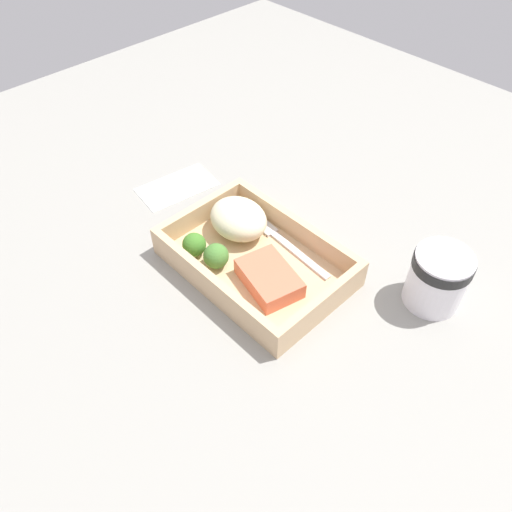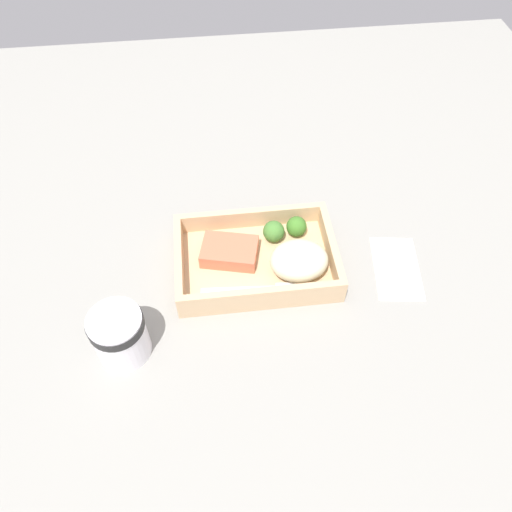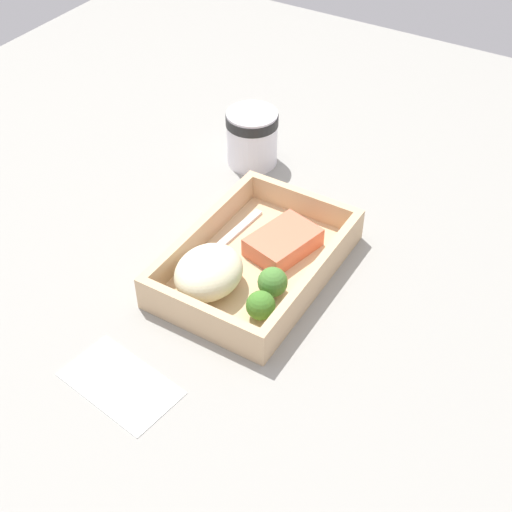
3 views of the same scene
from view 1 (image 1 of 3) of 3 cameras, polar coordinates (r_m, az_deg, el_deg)
The scene contains 10 objects.
ground_plane at distance 77.45cm, azimuth -0.00°, elevation -1.89°, with size 160.00×160.00×2.00cm, color gray.
takeout_tray at distance 76.26cm, azimuth -0.00°, elevation -1.09°, with size 27.28×18.53×1.20cm, color tan.
tray_rim at distance 74.46cm, azimuth -0.00°, elevation 0.19°, with size 27.28×18.53×3.73cm.
salmon_fillet at distance 71.95cm, azimuth 1.51°, elevation -2.56°, with size 9.46×6.48×2.72cm, color #DC6A4B.
mashed_potatoes at distance 78.86cm, azimuth -2.02°, elevation 4.27°, with size 9.80×8.21×5.52cm, color beige.
broccoli_floret_1 at distance 76.34cm, azimuth -7.07°, elevation 1.29°, with size 3.66×3.66×3.84cm.
broccoli_floret_2 at distance 74.18cm, azimuth -4.58°, elevation -0.02°, with size 3.84×3.84×4.03cm.
fork at distance 78.32cm, azimuth 3.61°, elevation 1.26°, with size 15.88×2.81×0.44cm.
paper_cup at distance 73.35cm, azimuth 20.11°, elevation -2.23°, with size 8.21×8.21×8.95cm.
receipt_slip at distance 92.34cm, azimuth -9.01°, elevation 7.86°, with size 7.74×13.66×0.24cm, color white.
Camera 1 is at (-37.22, 35.72, 56.76)cm, focal length 35.00 mm.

